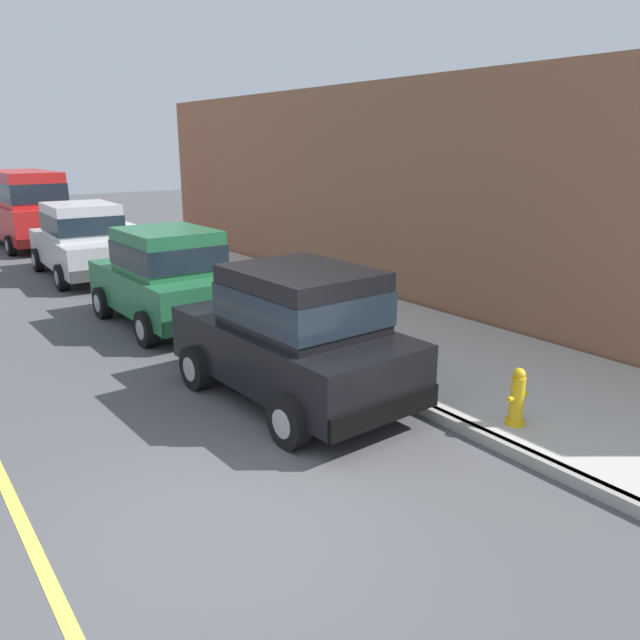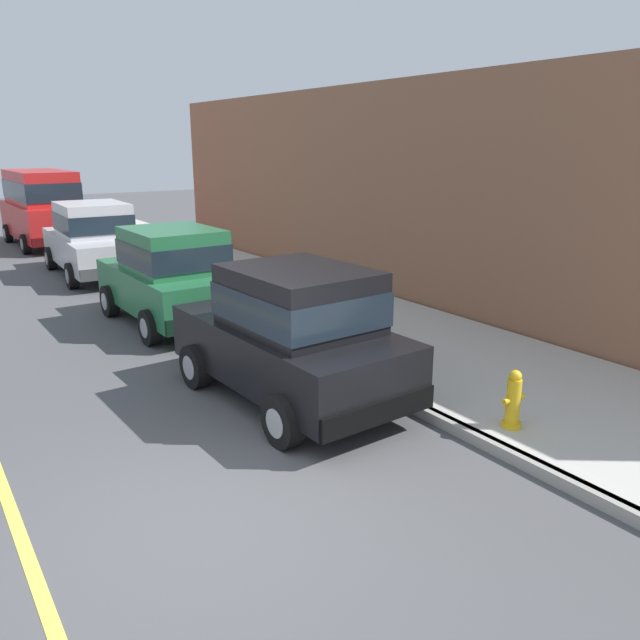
% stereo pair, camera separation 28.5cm
% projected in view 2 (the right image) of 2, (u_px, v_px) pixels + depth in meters
% --- Properties ---
extents(ground_plane, '(80.00, 80.00, 0.00)m').
position_uv_depth(ground_plane, '(216.00, 516.00, 5.95)').
color(ground_plane, '#4C4C4F').
extents(curb, '(0.16, 64.00, 0.14)m').
position_uv_depth(curb, '(454.00, 427.00, 7.66)').
color(curb, gray).
rests_on(curb, ground).
extents(sidewalk, '(3.60, 64.00, 0.14)m').
position_uv_depth(sidewalk, '(546.00, 394.00, 8.64)').
color(sidewalk, '#B7B5AD').
rests_on(sidewalk, ground).
extents(lane_centre_line, '(0.12, 57.60, 0.01)m').
position_uv_depth(lane_centre_line, '(36.00, 579.00, 5.08)').
color(lane_centre_line, '#E0D64C').
rests_on(lane_centre_line, ground).
extents(car_black_hatchback, '(2.06, 3.86, 1.88)m').
position_uv_depth(car_black_hatchback, '(293.00, 333.00, 8.35)').
color(car_black_hatchback, black).
rests_on(car_black_hatchback, ground).
extents(car_green_hatchback, '(1.99, 3.82, 1.88)m').
position_uv_depth(car_green_hatchback, '(171.00, 275.00, 12.02)').
color(car_green_hatchback, '#23663D').
rests_on(car_green_hatchback, ground).
extents(car_silver_sedan, '(2.14, 4.66, 1.92)m').
position_uv_depth(car_silver_sedan, '(94.00, 238.00, 16.48)').
color(car_silver_sedan, '#BCBCC1').
rests_on(car_silver_sedan, ground).
extents(car_red_van, '(2.21, 4.94, 2.52)m').
position_uv_depth(car_red_van, '(42.00, 204.00, 21.18)').
color(car_red_van, red).
rests_on(car_red_van, ground).
extents(dog_brown, '(0.20, 0.75, 0.49)m').
position_uv_depth(dog_brown, '(359.00, 321.00, 10.90)').
color(dog_brown, brown).
rests_on(dog_brown, sidewalk).
extents(fire_hydrant, '(0.34, 0.24, 0.72)m').
position_uv_depth(fire_hydrant, '(513.00, 401.00, 7.40)').
color(fire_hydrant, gold).
rests_on(fire_hydrant, sidewalk).
extents(building_facade, '(0.50, 20.00, 4.70)m').
position_uv_depth(building_facade, '(381.00, 192.00, 14.07)').
color(building_facade, '#8C5B42').
rests_on(building_facade, ground).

